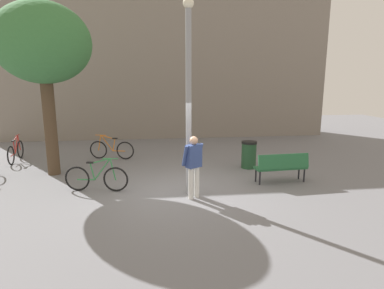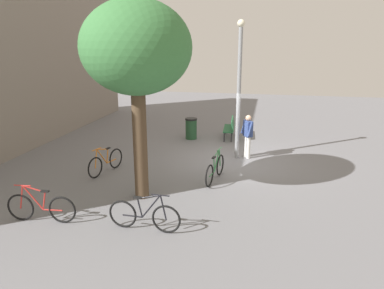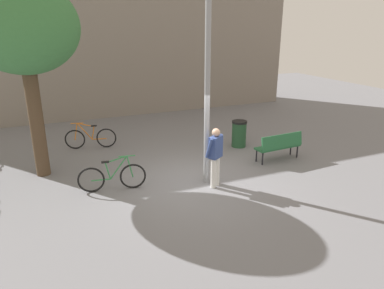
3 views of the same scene
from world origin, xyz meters
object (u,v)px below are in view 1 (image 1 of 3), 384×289
bicycle_orange (112,149)px  bicycle_red (16,151)px  plaza_tree (43,45)px  bicycle_green (97,178)px  trash_bin (249,155)px  lamppost (189,90)px  person_by_lamppost (194,163)px  park_bench (282,165)px

bicycle_orange → bicycle_red: (-3.61, 0.08, 0.00)m
plaza_tree → bicycle_green: (1.70, -1.89, -3.76)m
bicycle_orange → trash_bin: bicycle_orange is taller
lamppost → person_by_lamppost: size_ratio=3.05×
bicycle_green → trash_bin: 5.29m
park_bench → bicycle_green: bicycle_green is taller
trash_bin → lamppost: bearing=-136.3°
lamppost → trash_bin: (2.41, 2.31, -2.35)m
person_by_lamppost → bicycle_red: bearing=143.2°
plaza_tree → bicycle_red: (-1.96, 1.96, -3.76)m
bicycle_green → bicycle_red: 5.31m
bicycle_orange → bicycle_red: 3.61m
bicycle_red → trash_bin: bearing=-13.1°
bicycle_orange → person_by_lamppost: bearing=-59.9°
bicycle_orange → trash_bin: size_ratio=1.84×
park_bench → bicycle_green: size_ratio=0.91×
bicycle_orange → park_bench: bearing=-33.8°
park_bench → bicycle_orange: 6.62m
park_bench → bicycle_orange: bearing=146.2°
person_by_lamppost → park_bench: person_by_lamppost is taller
person_by_lamppost → bicycle_orange: (-2.68, 4.62, -0.58)m
bicycle_orange → bicycle_green: bearing=-89.3°
park_bench → bicycle_green: 5.46m
bicycle_orange → bicycle_red: bearing=178.7°
park_bench → trash_bin: size_ratio=1.69×
bicycle_orange → bicycle_green: size_ratio=0.99×
lamppost → plaza_tree: plaza_tree is taller
bicycle_green → trash_bin: (4.96, 1.83, 0.10)m
bicycle_green → bicycle_red: bearing=133.6°
bicycle_green → bicycle_red: size_ratio=0.99×
lamppost → bicycle_red: size_ratio=2.82×
plaza_tree → trash_bin: size_ratio=5.66×
person_by_lamppost → trash_bin: bearing=49.2°
trash_bin → park_bench: bearing=-74.3°
person_by_lamppost → plaza_tree: plaza_tree is taller
park_bench → trash_bin: bearing=105.7°
park_bench → bicycle_green: bearing=-179.2°
lamppost → park_bench: 3.74m
lamppost → bicycle_orange: lamppost is taller
lamppost → person_by_lamppost: bearing=-77.5°
park_bench → trash_bin: (-0.49, 1.75, -0.06)m
plaza_tree → trash_bin: (6.66, -0.06, -3.66)m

